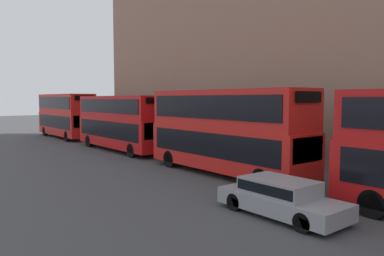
{
  "coord_description": "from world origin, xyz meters",
  "views": [
    {
      "loc": [
        -12.16,
        2.57,
        4.08
      ],
      "look_at": [
        0.48,
        18.63,
        2.48
      ],
      "focal_mm": 35.0,
      "sensor_mm": 36.0,
      "label": 1
    }
  ],
  "objects_px": {
    "bus_trailing": "(66,114)",
    "car_hatchback": "(281,196)",
    "bus_second_in_queue": "(225,128)",
    "bus_third_in_queue": "(121,121)"
  },
  "relations": [
    {
      "from": "bus_trailing",
      "to": "car_hatchback",
      "type": "height_order",
      "value": "bus_trailing"
    },
    {
      "from": "car_hatchback",
      "to": "bus_second_in_queue",
      "type": "bearing_deg",
      "value": 62.12
    },
    {
      "from": "bus_third_in_queue",
      "to": "car_hatchback",
      "type": "xyz_separation_m",
      "value": [
        -3.4,
        -18.33,
        -1.69
      ]
    },
    {
      "from": "bus_second_in_queue",
      "to": "car_hatchback",
      "type": "distance_m",
      "value": 7.5
    },
    {
      "from": "bus_third_in_queue",
      "to": "car_hatchback",
      "type": "bearing_deg",
      "value": -100.51
    },
    {
      "from": "bus_second_in_queue",
      "to": "bus_third_in_queue",
      "type": "bearing_deg",
      "value": 90.0
    },
    {
      "from": "bus_second_in_queue",
      "to": "car_hatchback",
      "type": "xyz_separation_m",
      "value": [
        -3.4,
        -6.43,
        -1.82
      ]
    },
    {
      "from": "bus_third_in_queue",
      "to": "car_hatchback",
      "type": "relative_size",
      "value": 2.31
    },
    {
      "from": "bus_trailing",
      "to": "car_hatchback",
      "type": "distance_m",
      "value": 30.93
    },
    {
      "from": "bus_second_in_queue",
      "to": "bus_third_in_queue",
      "type": "height_order",
      "value": "bus_second_in_queue"
    }
  ]
}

